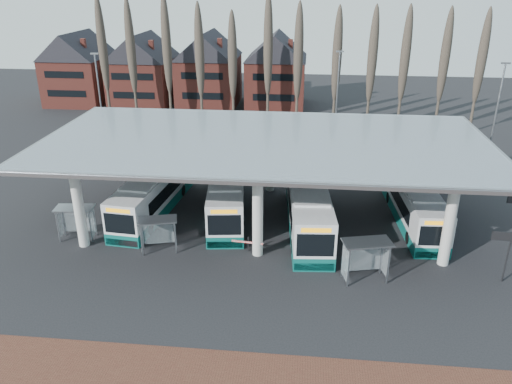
# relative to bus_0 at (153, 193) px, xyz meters

# --- Properties ---
(ground) EXTENTS (140.00, 140.00, 0.00)m
(ground) POSITION_rel_bus_0_xyz_m (8.74, -8.33, -1.52)
(ground) COLOR black
(ground) RESTS_ON ground
(station_canopy) EXTENTS (32.00, 16.00, 6.34)m
(station_canopy) POSITION_rel_bus_0_xyz_m (8.74, -0.33, 4.16)
(station_canopy) COLOR #BBBBB6
(station_canopy) RESTS_ON ground
(poplar_row) EXTENTS (45.10, 1.10, 14.50)m
(poplar_row) POSITION_rel_bus_0_xyz_m (8.74, 24.67, 7.25)
(poplar_row) COLOR #473D33
(poplar_row) RESTS_ON ground
(townhouse_row) EXTENTS (36.80, 10.30, 12.25)m
(townhouse_row) POSITION_rel_bus_0_xyz_m (-7.01, 35.67, 4.42)
(townhouse_row) COLOR maroon
(townhouse_row) RESTS_ON ground
(lamp_post_a) EXTENTS (0.80, 0.16, 10.17)m
(lamp_post_a) POSITION_rel_bus_0_xyz_m (-9.26, 13.67, 3.81)
(lamp_post_a) COLOR slate
(lamp_post_a) RESTS_ON ground
(lamp_post_b) EXTENTS (0.80, 0.16, 10.17)m
(lamp_post_b) POSITION_rel_bus_0_xyz_m (14.74, 17.67, 3.81)
(lamp_post_b) COLOR slate
(lamp_post_b) RESTS_ON ground
(lamp_post_c) EXTENTS (0.80, 0.16, 10.17)m
(lamp_post_c) POSITION_rel_bus_0_xyz_m (28.74, 11.67, 3.81)
(lamp_post_c) COLOR slate
(lamp_post_c) RESTS_ON ground
(bus_0) EXTENTS (3.63, 11.81, 3.23)m
(bus_0) POSITION_rel_bus_0_xyz_m (0.00, 0.00, 0.00)
(bus_0) COLOR silver
(bus_0) RESTS_ON ground
(bus_1) EXTENTS (4.00, 12.15, 3.32)m
(bus_1) POSITION_rel_bus_0_xyz_m (5.73, 0.58, 0.04)
(bus_1) COLOR silver
(bus_1) RESTS_ON ground
(bus_2) EXTENTS (3.64, 12.58, 3.45)m
(bus_2) POSITION_rel_bus_0_xyz_m (11.98, -1.40, 0.10)
(bus_2) COLOR silver
(bus_2) RESTS_ON ground
(bus_3) EXTENTS (3.03, 11.34, 3.12)m
(bus_3) POSITION_rel_bus_0_xyz_m (19.87, 0.32, -0.05)
(bus_3) COLOR silver
(bus_3) RESTS_ON ground
(shelter_0) EXTENTS (2.73, 1.57, 2.42)m
(shelter_0) POSITION_rel_bus_0_xyz_m (-4.08, -4.82, 0.24)
(shelter_0) COLOR gray
(shelter_0) RESTS_ON ground
(shelter_1) EXTENTS (2.78, 1.87, 2.36)m
(shelter_1) POSITION_rel_bus_0_xyz_m (2.08, -5.91, 0.20)
(shelter_1) COLOR gray
(shelter_1) RESTS_ON ground
(shelter_2) EXTENTS (3.12, 2.06, 2.66)m
(shelter_2) POSITION_rel_bus_0_xyz_m (15.46, -8.08, 0.41)
(shelter_2) COLOR gray
(shelter_2) RESTS_ON ground
(info_sign_0) EXTENTS (2.25, 0.28, 3.34)m
(info_sign_0) POSITION_rel_bus_0_xyz_m (23.84, -7.54, 1.28)
(info_sign_0) COLOR black
(info_sign_0) RESTS_ON ground
(barrier) EXTENTS (2.14, 0.70, 1.07)m
(barrier) POSITION_rel_bus_0_xyz_m (8.07, -5.82, -0.69)
(barrier) COLOR black
(barrier) RESTS_ON ground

